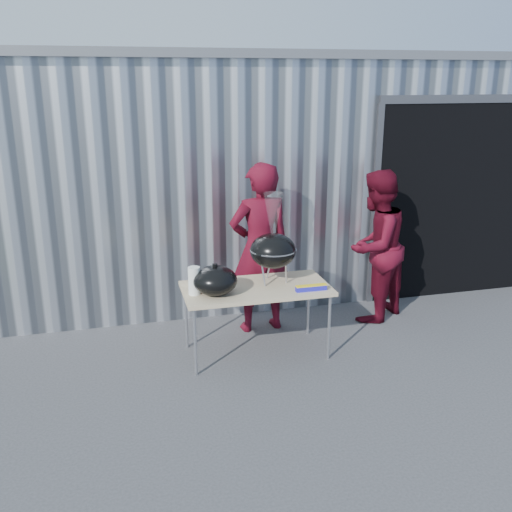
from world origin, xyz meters
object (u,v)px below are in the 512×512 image
object	(u,v)px
folding_table	(256,290)
kettle_grill	(273,245)
person_bystander	(375,246)
person_cook	(260,248)

from	to	relation	value
folding_table	kettle_grill	xyz separation A→B (m)	(0.20, 0.08, 0.45)
folding_table	person_bystander	world-z (taller)	person_bystander
folding_table	person_cook	xyz separation A→B (m)	(0.20, 0.61, 0.26)
kettle_grill	person_cook	bearing A→B (deg)	89.96
folding_table	kettle_grill	size ratio (longest dim) A/B	1.58
person_bystander	person_cook	bearing A→B (deg)	-35.61
kettle_grill	person_bystander	size ratio (longest dim) A/B	0.53
folding_table	person_cook	size ratio (longest dim) A/B	0.77
folding_table	person_cook	distance (m)	0.69
folding_table	person_cook	bearing A→B (deg)	71.76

